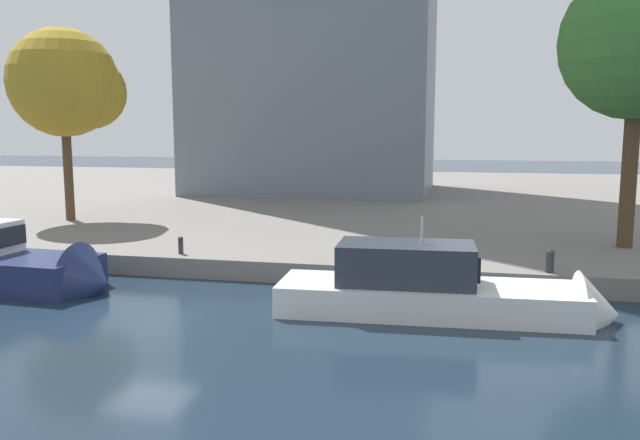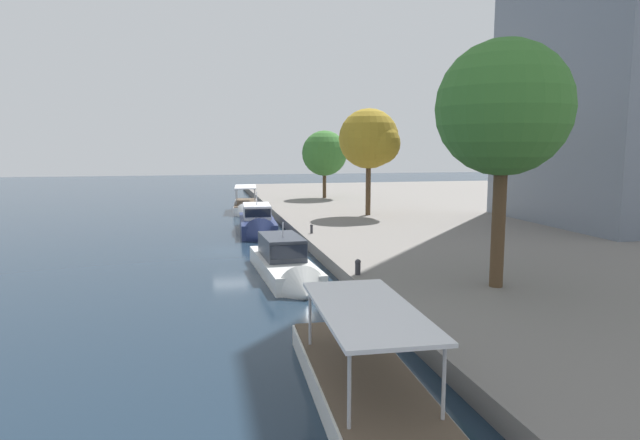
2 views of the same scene
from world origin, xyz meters
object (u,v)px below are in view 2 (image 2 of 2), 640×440
(mooring_bollard_0, at_px, (312,229))
(tree_0, at_px, (508,110))
(tree_1, at_px, (372,139))
(motor_yacht_2, at_px, (286,268))
(mooring_bollard_1, at_px, (358,266))
(tour_boat_0, at_px, (246,209))
(motor_yacht_1, at_px, (258,225))
(tour_boat_3, at_px, (376,411))
(tree_2, at_px, (324,153))

(mooring_bollard_0, relative_size, tree_0, 0.06)
(tree_1, bearing_deg, motor_yacht_2, -29.69)
(mooring_bollard_1, height_order, tree_0, tree_0)
(tour_boat_0, bearing_deg, tree_1, 47.88)
(motor_yacht_1, xyz_separation_m, tour_boat_3, (34.30, -0.25, -0.47))
(tour_boat_0, bearing_deg, tree_2, 126.06)
(motor_yacht_1, distance_m, tour_boat_3, 34.31)
(motor_yacht_1, distance_m, tree_0, 27.49)
(tour_boat_3, bearing_deg, mooring_bollard_0, 174.08)
(tour_boat_3, distance_m, tree_0, 16.65)
(tour_boat_0, bearing_deg, mooring_bollard_0, 13.51)
(mooring_bollard_1, height_order, tree_2, tree_2)
(motor_yacht_2, distance_m, tree_0, 14.91)
(mooring_bollard_1, distance_m, tree_0, 10.90)
(tree_0, distance_m, tree_2, 47.23)
(tour_boat_3, distance_m, tree_2, 58.62)
(tour_boat_0, relative_size, motor_yacht_2, 1.12)
(motor_yacht_1, xyz_separation_m, mooring_bollard_0, (6.21, 3.64, 0.46))
(tree_0, bearing_deg, motor_yacht_2, -127.32)
(tour_boat_0, bearing_deg, tree_0, 17.79)
(tree_0, distance_m, tree_1, 28.27)
(tour_boat_0, relative_size, mooring_bollard_1, 14.02)
(mooring_bollard_1, bearing_deg, tour_boat_0, -175.40)
(tree_2, bearing_deg, mooring_bollard_0, -14.67)
(motor_yacht_2, distance_m, tree_1, 25.23)
(mooring_bollard_0, distance_m, mooring_bollard_1, 14.33)
(tour_boat_0, height_order, tree_2, tree_2)
(tree_0, height_order, tree_1, tree_0)
(motor_yacht_1, bearing_deg, tour_boat_0, -177.92)
(tour_boat_3, xyz_separation_m, mooring_bollard_1, (-13.77, 3.51, 1.00))
(motor_yacht_1, xyz_separation_m, tree_0, (24.32, 9.47, 8.64))
(tree_2, bearing_deg, motor_yacht_2, -15.89)
(tour_boat_0, height_order, tree_1, tree_1)
(motor_yacht_2, xyz_separation_m, tree_2, (-39.83, 11.34, 6.23))
(motor_yacht_1, distance_m, mooring_bollard_1, 20.80)
(motor_yacht_1, xyz_separation_m, motor_yacht_2, (17.02, -0.10, -0.16))
(tour_boat_3, bearing_deg, tree_0, 137.72)
(mooring_bollard_1, xyz_separation_m, tree_1, (-24.37, 8.53, 7.07))
(tree_0, height_order, tree_2, tree_0)
(tour_boat_0, xyz_separation_m, motor_yacht_2, (33.25, -0.40, 0.20))
(mooring_bollard_1, distance_m, tree_2, 44.42)
(tour_boat_0, relative_size, tree_0, 1.01)
(tour_boat_3, distance_m, tree_1, 40.80)
(mooring_bollard_0, bearing_deg, motor_yacht_2, -19.10)
(tour_boat_0, distance_m, tour_boat_3, 50.53)
(tour_boat_3, relative_size, tree_2, 1.33)
(motor_yacht_1, distance_m, tree_1, 14.54)
(tree_2, bearing_deg, tour_boat_0, -58.98)
(tree_1, relative_size, tree_2, 1.18)
(tree_1, bearing_deg, tour_boat_3, -17.52)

